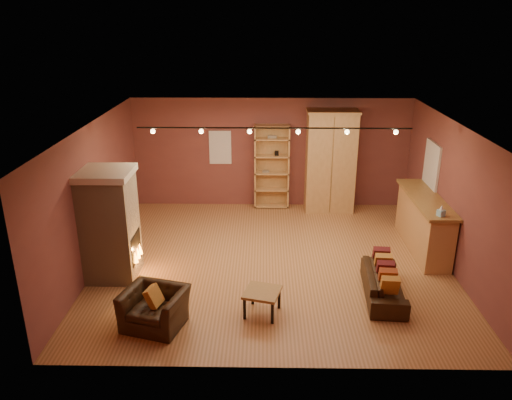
{
  "coord_description": "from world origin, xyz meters",
  "views": [
    {
      "loc": [
        -0.18,
        -9.08,
        4.75
      ],
      "look_at": [
        -0.34,
        0.2,
        1.27
      ],
      "focal_mm": 35.0,
      "sensor_mm": 36.0,
      "label": 1
    }
  ],
  "objects_px": {
    "armoire": "(330,161)",
    "loveseat": "(384,279)",
    "bar_counter": "(424,223)",
    "fireplace": "(110,225)",
    "armchair": "(154,302)",
    "coffee_table": "(262,294)",
    "bookcase": "(272,166)"
  },
  "relations": [
    {
      "from": "armoire",
      "to": "armchair",
      "type": "xyz_separation_m",
      "value": [
        -3.4,
        -5.15,
        -0.87
      ]
    },
    {
      "from": "loveseat",
      "to": "coffee_table",
      "type": "distance_m",
      "value": 2.24
    },
    {
      "from": "bookcase",
      "to": "loveseat",
      "type": "height_order",
      "value": "bookcase"
    },
    {
      "from": "fireplace",
      "to": "armoire",
      "type": "bearing_deg",
      "value": 37.95
    },
    {
      "from": "armoire",
      "to": "coffee_table",
      "type": "relative_size",
      "value": 3.71
    },
    {
      "from": "bookcase",
      "to": "armchair",
      "type": "relative_size",
      "value": 1.98
    },
    {
      "from": "fireplace",
      "to": "coffee_table",
      "type": "xyz_separation_m",
      "value": [
        2.84,
        -1.27,
        -0.69
      ]
    },
    {
      "from": "bookcase",
      "to": "coffee_table",
      "type": "height_order",
      "value": "bookcase"
    },
    {
      "from": "armchair",
      "to": "loveseat",
      "type": "bearing_deg",
      "value": 29.8
    },
    {
      "from": "bookcase",
      "to": "bar_counter",
      "type": "xyz_separation_m",
      "value": [
        3.19,
        -2.47,
        -0.5
      ]
    },
    {
      "from": "bar_counter",
      "to": "armchair",
      "type": "bearing_deg",
      "value": -150.63
    },
    {
      "from": "fireplace",
      "to": "armchair",
      "type": "distance_m",
      "value": 2.07
    },
    {
      "from": "armchair",
      "to": "coffee_table",
      "type": "xyz_separation_m",
      "value": [
        1.73,
        0.35,
        -0.05
      ]
    },
    {
      "from": "armoire",
      "to": "coffee_table",
      "type": "distance_m",
      "value": 5.16
    },
    {
      "from": "armoire",
      "to": "coffee_table",
      "type": "bearing_deg",
      "value": -109.28
    },
    {
      "from": "bar_counter",
      "to": "armchair",
      "type": "xyz_separation_m",
      "value": [
        -5.13,
        -2.89,
        -0.17
      ]
    },
    {
      "from": "bookcase",
      "to": "loveseat",
      "type": "xyz_separation_m",
      "value": [
        1.94,
        -4.41,
        -0.76
      ]
    },
    {
      "from": "armchair",
      "to": "coffee_table",
      "type": "relative_size",
      "value": 1.57
    },
    {
      "from": "fireplace",
      "to": "armchair",
      "type": "bearing_deg",
      "value": -55.58
    },
    {
      "from": "armoire",
      "to": "bar_counter",
      "type": "distance_m",
      "value": 2.93
    },
    {
      "from": "bar_counter",
      "to": "fireplace",
      "type": "bearing_deg",
      "value": -168.57
    },
    {
      "from": "fireplace",
      "to": "bar_counter",
      "type": "bearing_deg",
      "value": 11.43
    },
    {
      "from": "coffee_table",
      "to": "armoire",
      "type": "bearing_deg",
      "value": 70.72
    },
    {
      "from": "fireplace",
      "to": "bar_counter",
      "type": "distance_m",
      "value": 6.38
    },
    {
      "from": "armoire",
      "to": "loveseat",
      "type": "relative_size",
      "value": 1.54
    },
    {
      "from": "bar_counter",
      "to": "loveseat",
      "type": "xyz_separation_m",
      "value": [
        -1.24,
        -1.94,
        -0.25
      ]
    },
    {
      "from": "bar_counter",
      "to": "coffee_table",
      "type": "distance_m",
      "value": 4.25
    },
    {
      "from": "fireplace",
      "to": "loveseat",
      "type": "bearing_deg",
      "value": -7.7
    },
    {
      "from": "fireplace",
      "to": "bookcase",
      "type": "distance_m",
      "value": 4.83
    },
    {
      "from": "bookcase",
      "to": "armchair",
      "type": "distance_m",
      "value": 5.74
    },
    {
      "from": "bar_counter",
      "to": "loveseat",
      "type": "bearing_deg",
      "value": -122.67
    },
    {
      "from": "armchair",
      "to": "coffee_table",
      "type": "distance_m",
      "value": 1.76
    }
  ]
}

